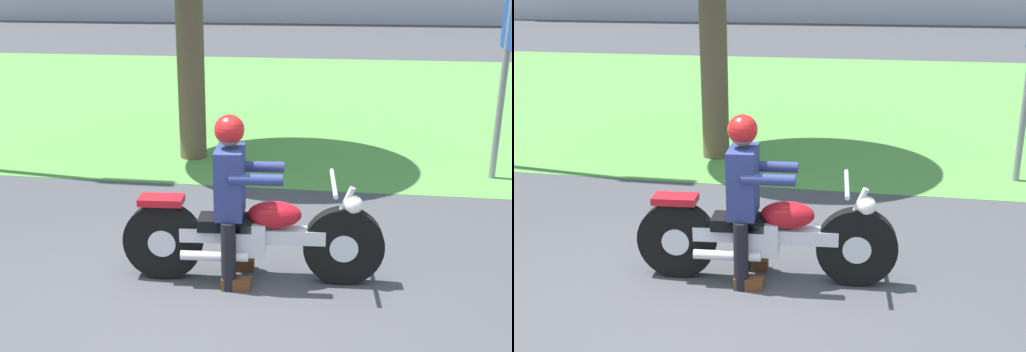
{
  "view_description": "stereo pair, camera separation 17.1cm",
  "coord_description": "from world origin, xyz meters",
  "views": [
    {
      "loc": [
        1.09,
        -3.72,
        2.45
      ],
      "look_at": [
        0.39,
        1.12,
        0.85
      ],
      "focal_mm": 43.55,
      "sensor_mm": 36.0,
      "label": 1
    },
    {
      "loc": [
        1.26,
        -3.7,
        2.45
      ],
      "look_at": [
        0.39,
        1.12,
        0.85
      ],
      "focal_mm": 43.55,
      "sensor_mm": 36.0,
      "label": 2
    }
  ],
  "objects": [
    {
      "name": "sign_banner",
      "position": [
        2.96,
        4.05,
        1.72
      ],
      "size": [
        0.08,
        0.6,
        2.6
      ],
      "color": "gray",
      "rests_on": "ground"
    },
    {
      "name": "grass_verge",
      "position": [
        0.0,
        9.24,
        0.0
      ],
      "size": [
        60.0,
        12.0,
        0.01
      ],
      "primitive_type": "cube",
      "color": "#549342",
      "rests_on": "ground"
    },
    {
      "name": "ground",
      "position": [
        0.0,
        0.0,
        0.0
      ],
      "size": [
        120.0,
        120.0,
        0.0
      ],
      "primitive_type": "plane",
      "color": "#424247"
    },
    {
      "name": "rider_lead",
      "position": [
        0.23,
        0.91,
        0.82
      ],
      "size": [
        0.57,
        0.49,
        1.41
      ],
      "rotation": [
        0.0,
        0.0,
        0.07
      ],
      "color": "black",
      "rests_on": "ground"
    },
    {
      "name": "motorcycle_lead",
      "position": [
        0.4,
        0.92,
        0.4
      ],
      "size": [
        2.16,
        0.66,
        0.89
      ],
      "rotation": [
        0.0,
        0.0,
        0.07
      ],
      "color": "black",
      "rests_on": "ground"
    }
  ]
}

